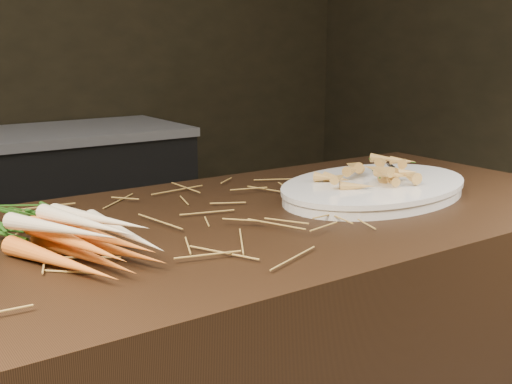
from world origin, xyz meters
TOP-DOWN VIEW (x-y plane):
  - straw_bedding at (0.00, 0.30)m, footprint 1.40×0.60m
  - root_veg_bunch at (0.04, 0.33)m, footprint 0.26×0.47m
  - serving_platter at (0.74, 0.28)m, footprint 0.54×0.41m
  - roasted_veg_heap at (0.74, 0.28)m, footprint 0.26×0.21m
  - serving_fork at (0.91, 0.30)m, footprint 0.11×0.16m

SIDE VIEW (x-z plane):
  - straw_bedding at x=0.00m, z-range 0.90..0.92m
  - serving_platter at x=0.74m, z-range 0.90..0.93m
  - serving_fork at x=0.91m, z-range 0.93..0.93m
  - root_veg_bunch at x=0.04m, z-range 0.90..0.98m
  - roasted_veg_heap at x=0.74m, z-range 0.93..0.98m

